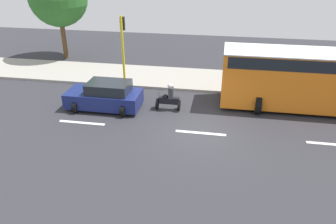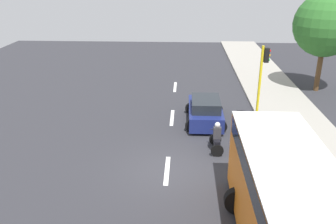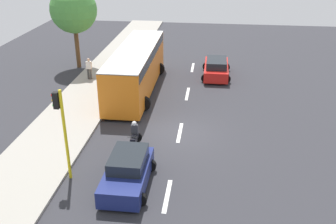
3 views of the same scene
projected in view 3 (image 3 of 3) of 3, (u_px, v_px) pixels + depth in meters
name	position (u px, v px, depth m)	size (l,w,h in m)	color
ground_plane	(180.00, 133.00, 22.55)	(40.00, 60.00, 0.10)	#2D2D33
sidewalk	(64.00, 125.00, 23.26)	(4.00, 60.00, 0.15)	#9E998E
lane_stripe_far_north	(193.00, 68.00, 33.31)	(0.20, 2.40, 0.01)	white
lane_stripe_north	(187.00, 94.00, 27.92)	(0.20, 2.40, 0.01)	white
lane_stripe_mid	(180.00, 133.00, 22.52)	(0.20, 2.40, 0.01)	white
lane_stripe_south	(167.00, 196.00, 17.13)	(0.20, 2.40, 0.01)	white
car_dark_blue	(128.00, 172.00, 17.59)	(2.26, 4.00, 1.52)	navy
car_red	(216.00, 68.00, 30.98)	(2.28, 4.43, 1.52)	red
city_bus	(136.00, 66.00, 27.83)	(3.20, 11.00, 3.16)	orange
motorcycle	(134.00, 137.00, 20.76)	(0.60, 1.30, 1.53)	black
pedestrian_near_signal	(89.00, 68.00, 29.92)	(0.40, 0.24, 1.69)	#3F3F3F
traffic_light_corner	(62.00, 123.00, 17.18)	(0.49, 0.24, 4.50)	yellow
street_tree_south	(73.00, 10.00, 31.44)	(3.83, 3.83, 6.80)	brown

